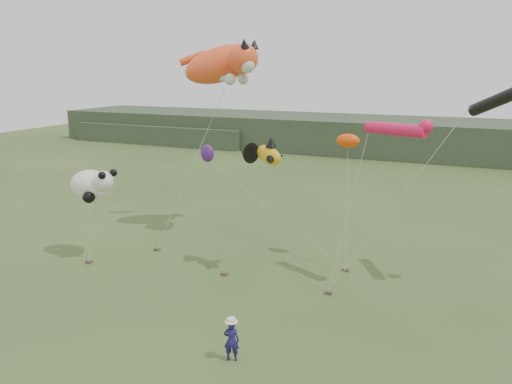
% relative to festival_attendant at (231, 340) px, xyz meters
% --- Properties ---
extents(ground, '(120.00, 120.00, 0.00)m').
position_rel_festival_attendant_xyz_m(ground, '(-2.09, 2.12, -0.74)').
color(ground, '#385123').
rests_on(ground, ground).
extents(headland, '(90.00, 13.00, 4.00)m').
position_rel_festival_attendant_xyz_m(headland, '(-5.20, 46.81, 1.18)').
color(headland, '#2D3D28').
rests_on(headland, ground).
extents(festival_attendant, '(0.62, 0.50, 1.49)m').
position_rel_festival_attendant_xyz_m(festival_attendant, '(0.00, 0.00, 0.00)').
color(festival_attendant, '#1D1655').
rests_on(festival_attendant, ground).
extents(sandbag_anchors, '(12.71, 4.62, 0.15)m').
position_rel_festival_attendant_xyz_m(sandbag_anchors, '(-3.94, 6.96, -0.67)').
color(sandbag_anchors, brown).
rests_on(sandbag_anchors, ground).
extents(cat_kite, '(5.91, 4.27, 3.16)m').
position_rel_festival_attendant_xyz_m(cat_kite, '(-6.61, 12.67, 9.35)').
color(cat_kite, '#F64F22').
rests_on(cat_kite, ground).
extents(fish_kite, '(2.82, 1.83, 1.41)m').
position_rel_festival_attendant_xyz_m(fish_kite, '(-2.28, 7.70, 5.17)').
color(fish_kite, gold).
rests_on(fish_kite, ground).
extents(tube_kites, '(6.95, 3.89, 2.28)m').
position_rel_festival_attendant_xyz_m(tube_kites, '(5.94, 9.45, 7.15)').
color(tube_kites, black).
rests_on(tube_kites, ground).
extents(panda_kite, '(2.81, 1.82, 1.75)m').
position_rel_festival_attendant_xyz_m(panda_kite, '(-11.04, 5.94, 3.18)').
color(panda_kite, white).
rests_on(panda_kite, ground).
extents(misc_kites, '(11.13, 4.14, 2.77)m').
position_rel_festival_attendant_xyz_m(misc_kites, '(-4.31, 12.71, 4.56)').
color(misc_kites, '#F74806').
rests_on(misc_kites, ground).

